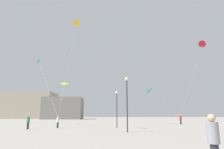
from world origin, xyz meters
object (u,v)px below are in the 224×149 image
at_px(person_in_green, 28,121).
at_px(kite_amber_delta, 75,27).
at_px(person_in_red, 181,119).
at_px(building_centre_hall, 64,108).
at_px(kite_crimson_diamond, 202,45).
at_px(kite_cyan_diamond, 149,90).
at_px(person_in_white, 58,121).
at_px(building_left_hall, 31,106).
at_px(lamppost_west, 127,95).
at_px(kite_emerald_delta, 39,63).
at_px(person_in_grey, 214,139).
at_px(lamppost_east, 117,103).
at_px(kite_lime_delta, 64,84).

xyz_separation_m(person_in_green, kite_amber_delta, (5.48, -1.38, 11.63)).
bearing_deg(person_in_red, building_centre_hall, 71.34).
xyz_separation_m(person_in_green, person_in_red, (22.65, 11.75, 0.06)).
bearing_deg(kite_crimson_diamond, kite_cyan_diamond, 129.31).
relative_size(kite_amber_delta, building_centre_hall, 0.79).
distance_m(person_in_white, building_left_hall, 71.83).
bearing_deg(person_in_green, kite_crimson_diamond, -96.07).
bearing_deg(kite_amber_delta, lamppost_west, -24.84).
bearing_deg(kite_amber_delta, person_in_white, 124.87).
distance_m(person_in_green, kite_emerald_delta, 15.49).
bearing_deg(person_in_white, person_in_red, 69.65).
bearing_deg(building_centre_hall, person_in_grey, -73.16).
relative_size(kite_emerald_delta, kite_cyan_diamond, 1.75).
distance_m(building_left_hall, lamppost_west, 81.28).
relative_size(person_in_grey, kite_amber_delta, 0.14).
height_order(person_in_red, building_centre_hall, building_centre_hall).
xyz_separation_m(building_left_hall, lamppost_east, (37.69, -64.52, -2.58)).
bearing_deg(lamppost_east, building_centre_hall, 110.54).
bearing_deg(person_in_grey, kite_crimson_diamond, -58.13).
xyz_separation_m(person_in_green, kite_cyan_diamond, (17.39, 12.77, 5.35)).
relative_size(kite_emerald_delta, kite_lime_delta, 2.01).
relative_size(person_in_white, building_left_hall, 0.07).
height_order(person_in_grey, person_in_red, person_in_red).
bearing_deg(person_in_red, person_in_green, 152.89).
distance_m(person_in_white, kite_amber_delta, 12.47).
xyz_separation_m(kite_cyan_diamond, lamppost_west, (-5.75, -17.01, -2.62)).
distance_m(kite_emerald_delta, kite_crimson_diamond, 28.48).
height_order(kite_cyan_diamond, building_left_hall, building_left_hall).
bearing_deg(person_in_grey, kite_lime_delta, -7.59).
xyz_separation_m(person_in_green, building_left_hall, (-26.87, 67.31, 4.95)).
distance_m(kite_amber_delta, lamppost_west, 11.19).
xyz_separation_m(kite_cyan_diamond, lamppost_east, (-6.57, -9.98, -2.98)).
height_order(person_in_green, person_in_white, person_in_green).
xyz_separation_m(kite_lime_delta, lamppost_west, (8.69, -9.28, -2.59)).
distance_m(person_in_grey, person_in_red, 31.00).
bearing_deg(building_centre_hall, kite_amber_delta, -75.80).
bearing_deg(kite_lime_delta, person_in_red, 18.79).
height_order(kite_cyan_diamond, building_centre_hall, building_centre_hall).
bearing_deg(kite_cyan_diamond, lamppost_east, -123.33).
distance_m(person_in_green, building_centre_hall, 56.14).
distance_m(kite_lime_delta, building_centre_hall, 51.71).
relative_size(person_in_green, kite_crimson_diamond, 0.15).
xyz_separation_m(person_in_white, kite_cyan_diamond, (14.39, 10.60, 5.42)).
bearing_deg(person_in_green, kite_cyan_diamond, -70.13).
bearing_deg(kite_crimson_diamond, kite_emerald_delta, 166.52).
xyz_separation_m(building_centre_hall, lamppost_west, (20.51, -59.58, -0.54)).
distance_m(kite_emerald_delta, lamppost_east, 18.29).
height_order(person_in_white, kite_emerald_delta, kite_emerald_delta).
relative_size(person_in_red, kite_amber_delta, 0.15).
bearing_deg(kite_amber_delta, person_in_grey, -64.63).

